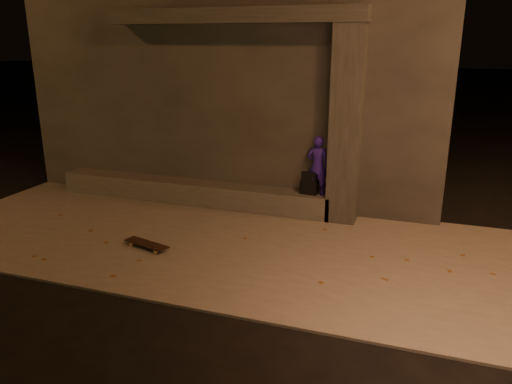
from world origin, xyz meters
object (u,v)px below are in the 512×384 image
at_px(column, 346,126).
at_px(skateboarder, 318,166).
at_px(backpack, 309,186).
at_px(skateboard, 147,244).

distance_m(column, skateboarder, 0.92).
distance_m(backpack, skateboard, 3.32).
relative_size(backpack, skateboard, 0.52).
height_order(skateboarder, skateboard, skateboarder).
relative_size(column, backpack, 7.89).
bearing_deg(column, backpack, -180.00).
xyz_separation_m(column, skateboarder, (-0.50, 0.00, -0.78)).
xyz_separation_m(backpack, skateboard, (-2.16, -2.47, -0.53)).
distance_m(skateboarder, skateboard, 3.51).
bearing_deg(backpack, skateboard, -123.85).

